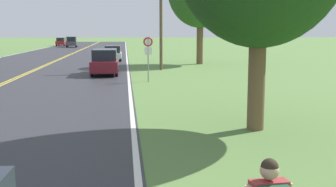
# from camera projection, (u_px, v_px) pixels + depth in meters

# --- Properties ---
(traffic_sign) EXTENTS (0.60, 0.10, 2.70)m
(traffic_sign) POSITION_uv_depth(u_px,v_px,m) (148.00, 48.00, 25.25)
(traffic_sign) COLOR gray
(traffic_sign) RESTS_ON ground
(utility_pole_midground) EXTENTS (1.80, 0.24, 8.75)m
(utility_pole_midground) POSITION_uv_depth(u_px,v_px,m) (161.00, 12.00, 32.65)
(utility_pole_midground) COLOR brown
(utility_pole_midground) RESTS_ON ground
(car_maroon_van_mid_near) EXTENTS (1.86, 4.85, 1.79)m
(car_maroon_van_mid_near) POSITION_uv_depth(u_px,v_px,m) (105.00, 61.00, 29.64)
(car_maroon_van_mid_near) COLOR black
(car_maroon_van_mid_near) RESTS_ON ground
(car_white_hatchback_mid_far) EXTENTS (1.74, 3.53, 1.56)m
(car_white_hatchback_mid_far) POSITION_uv_depth(u_px,v_px,m) (113.00, 53.00, 43.11)
(car_white_hatchback_mid_far) COLOR black
(car_white_hatchback_mid_far) RESTS_ON ground
(car_dark_grey_suv_receding) EXTENTS (2.10, 4.06, 1.98)m
(car_dark_grey_suv_receding) POSITION_uv_depth(u_px,v_px,m) (72.00, 42.00, 79.57)
(car_dark_grey_suv_receding) COLOR black
(car_dark_grey_suv_receding) RESTS_ON ground
(car_red_suv_distant) EXTENTS (1.79, 4.07, 1.69)m
(car_red_suv_distant) POSITION_uv_depth(u_px,v_px,m) (61.00, 42.00, 86.56)
(car_red_suv_distant) COLOR black
(car_red_suv_distant) RESTS_ON ground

